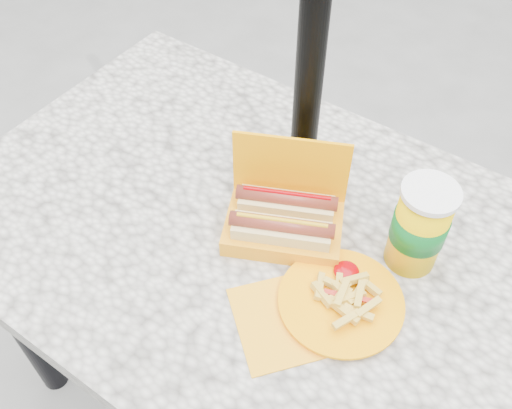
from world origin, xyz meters
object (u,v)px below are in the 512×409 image
Objects in this scene: umbrella_pole at (314,23)px; soda_cup at (419,226)px; fries_plate at (337,301)px; hotdog_box at (284,219)px.

umbrella_pole is 12.22× the size of soda_cup.
soda_cup is (0.27, -0.06, -0.26)m from umbrella_pole.
fries_plate is at bearing -110.33° from soda_cup.
soda_cup is at bearing 69.67° from fries_plate.
umbrella_pole is at bearing 84.23° from hotdog_box.
soda_cup reaches higher than hotdog_box.
fries_plate is 0.19m from soda_cup.
umbrella_pole reaches higher than soda_cup.
fries_plate is (0.21, -0.22, -0.34)m from umbrella_pole.
umbrella_pole is 7.35× the size of fries_plate.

